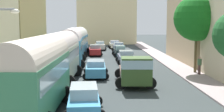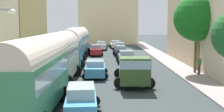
# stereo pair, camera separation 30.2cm
# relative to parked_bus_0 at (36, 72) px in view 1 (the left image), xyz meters

# --- Properties ---
(ground_plane) EXTENTS (154.00, 154.00, 0.00)m
(ground_plane) POSITION_rel_parked_bus_0_xyz_m (4.60, 20.50, -2.35)
(ground_plane) COLOR #343B3C
(sidewalk_left) EXTENTS (2.50, 70.00, 0.14)m
(sidewalk_left) POSITION_rel_parked_bus_0_xyz_m (-2.65, 20.50, -2.28)
(sidewalk_left) COLOR #9E9D95
(sidewalk_left) RESTS_ON ground
(sidewalk_right) EXTENTS (2.50, 70.00, 0.14)m
(sidewalk_right) POSITION_rel_parked_bus_0_xyz_m (11.85, 20.50, -2.28)
(sidewalk_right) COLOR #A39293
(sidewalk_right) RESTS_ON ground
(building_left_2) EXTENTS (5.91, 12.68, 9.73)m
(building_left_2) POSITION_rel_parked_bus_0_xyz_m (-6.85, 18.08, 2.51)
(building_left_2) COLOR tan
(building_left_2) RESTS_ON ground
(building_right_2) EXTENTS (5.54, 14.32, 11.36)m
(building_right_2) POSITION_rel_parked_bus_0_xyz_m (15.87, 20.92, 3.33)
(building_right_2) COLOR tan
(building_right_2) RESTS_ON ground
(distant_church) EXTENTS (13.05, 7.71, 19.67)m
(distant_church) POSITION_rel_parked_bus_0_xyz_m (4.60, 52.32, 4.09)
(distant_church) COLOR beige
(distant_church) RESTS_ON ground
(parked_bus_0) EXTENTS (3.40, 8.62, 4.22)m
(parked_bus_0) POSITION_rel_parked_bus_0_xyz_m (0.00, 0.00, 0.00)
(parked_bus_0) COLOR #3D8A62
(parked_bus_0) RESTS_ON ground
(parked_bus_1) EXTENTS (3.37, 8.30, 4.15)m
(parked_bus_1) POSITION_rel_parked_bus_0_xyz_m (0.00, 9.00, -0.04)
(parked_bus_1) COLOR silver
(parked_bus_1) RESTS_ON ground
(parked_bus_2) EXTENTS (3.50, 8.73, 4.26)m
(parked_bus_2) POSITION_rel_parked_bus_0_xyz_m (0.00, 18.00, 0.01)
(parked_bus_2) COLOR teal
(parked_bus_2) RESTS_ON ground
(parked_bus_3) EXTENTS (3.39, 8.88, 4.17)m
(parked_bus_3) POSITION_rel_parked_bus_0_xyz_m (0.00, 27.00, -0.03)
(parked_bus_3) COLOR teal
(parked_bus_3) RESTS_ON ground
(cargo_truck_0) EXTENTS (3.24, 6.87, 2.41)m
(cargo_truck_0) POSITION_rel_parked_bus_0_xyz_m (6.07, 7.25, -1.11)
(cargo_truck_0) COLOR #365225
(cargo_truck_0) RESTS_ON ground
(car_0) EXTENTS (2.44, 4.16, 1.54)m
(car_0) POSITION_rel_parked_bus_0_xyz_m (6.42, 19.77, -1.58)
(car_0) COLOR slate
(car_0) RESTS_ON ground
(car_1) EXTENTS (2.25, 4.35, 1.56)m
(car_1) POSITION_rel_parked_bus_0_xyz_m (6.10, 26.99, -1.57)
(car_1) COLOR #1C2A2D
(car_1) RESTS_ON ground
(car_2) EXTENTS (2.29, 3.64, 1.58)m
(car_2) POSITION_rel_parked_bus_0_xyz_m (6.27, 33.04, -1.55)
(car_2) COLOR slate
(car_2) RESTS_ON ground
(car_3) EXTENTS (2.46, 3.91, 1.49)m
(car_3) POSITION_rel_parked_bus_0_xyz_m (5.88, 39.46, -1.59)
(car_3) COLOR beige
(car_3) RESTS_ON ground
(car_4) EXTENTS (2.38, 4.41, 1.56)m
(car_4) POSITION_rel_parked_bus_0_xyz_m (2.51, 0.28, -1.57)
(car_4) COLOR #4195CB
(car_4) RESTS_ON ground
(car_5) EXTENTS (2.35, 4.36, 1.53)m
(car_5) POSITION_rel_parked_bus_0_xyz_m (2.95, 11.00, -1.57)
(car_5) COLOR #4392C1
(car_5) RESTS_ON ground
(car_6) EXTENTS (2.32, 4.17, 1.62)m
(car_6) POSITION_rel_parked_bus_0_xyz_m (2.47, 28.04, -1.54)
(car_6) COLOR red
(car_6) RESTS_ON ground
(car_7) EXTENTS (2.29, 4.24, 1.52)m
(car_7) POSITION_rel_parked_bus_0_xyz_m (3.17, 36.64, -1.58)
(car_7) COLOR beige
(car_7) RESTS_ON ground
(pedestrian_1) EXTENTS (0.46, 0.46, 1.81)m
(pedestrian_1) POSITION_rel_parked_bus_0_xyz_m (12.54, 11.22, -1.32)
(pedestrian_1) COLOR brown
(pedestrian_1) RESTS_ON ground
(roadside_tree_2) EXTENTS (4.34, 4.34, 7.49)m
(roadside_tree_2) POSITION_rel_parked_bus_0_xyz_m (12.50, 12.35, 2.96)
(roadside_tree_2) COLOR brown
(roadside_tree_2) RESTS_ON ground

